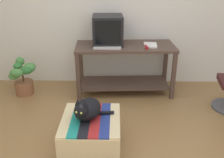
% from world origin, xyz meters
% --- Properties ---
extents(ground_plane, '(14.00, 14.00, 0.00)m').
position_xyz_m(ground_plane, '(0.00, 0.00, 0.00)').
color(ground_plane, olive).
extents(back_wall, '(8.00, 0.10, 2.60)m').
position_xyz_m(back_wall, '(0.00, 2.05, 1.30)').
color(back_wall, silver).
rests_on(back_wall, ground_plane).
extents(desk, '(1.52, 0.70, 0.78)m').
position_xyz_m(desk, '(0.21, 1.60, 0.53)').
color(desk, '#4C382D').
rests_on(desk, ground_plane).
extents(tv_monitor, '(0.47, 0.45, 0.43)m').
position_xyz_m(tv_monitor, '(-0.06, 1.66, 0.99)').
color(tv_monitor, black).
rests_on(tv_monitor, desk).
extents(keyboard, '(0.40, 0.16, 0.02)m').
position_xyz_m(keyboard, '(-0.05, 1.45, 0.79)').
color(keyboard, beige).
rests_on(keyboard, desk).
extents(book, '(0.21, 0.27, 0.02)m').
position_xyz_m(book, '(0.58, 1.57, 0.79)').
color(book, white).
rests_on(book, desk).
extents(ottoman_with_blanket, '(0.62, 0.69, 0.39)m').
position_xyz_m(ottoman_with_blanket, '(-0.20, 0.15, 0.20)').
color(ottoman_with_blanket, tan).
rests_on(ottoman_with_blanket, ground_plane).
extents(cat, '(0.47, 0.42, 0.28)m').
position_xyz_m(cat, '(-0.23, 0.17, 0.50)').
color(cat, black).
rests_on(cat, ottoman_with_blanket).
extents(potted_plant, '(0.39, 0.39, 0.56)m').
position_xyz_m(potted_plant, '(-1.38, 1.49, 0.27)').
color(potted_plant, brown).
rests_on(potted_plant, ground_plane).
extents(stapler, '(0.06, 0.11, 0.04)m').
position_xyz_m(stapler, '(0.51, 1.44, 0.80)').
color(stapler, '#A31E1E').
rests_on(stapler, desk).
extents(pen, '(0.12, 0.09, 0.01)m').
position_xyz_m(pen, '(0.56, 1.67, 0.78)').
color(pen, black).
rests_on(pen, desk).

